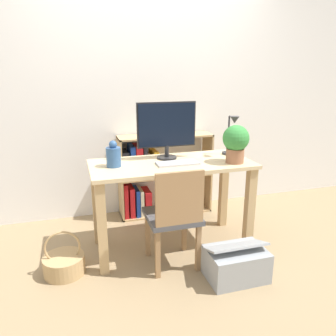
% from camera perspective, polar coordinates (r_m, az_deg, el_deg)
% --- Properties ---
extents(ground_plane, '(10.00, 10.00, 0.00)m').
position_cam_1_polar(ground_plane, '(3.03, 0.55, -13.26)').
color(ground_plane, '#997F5B').
extents(wall_back, '(8.00, 0.05, 2.60)m').
position_cam_1_polar(wall_back, '(3.50, -3.80, 13.13)').
color(wall_back, white).
rests_on(wall_back, ground_plane).
extents(desk, '(1.35, 0.61, 0.77)m').
position_cam_1_polar(desk, '(2.78, 0.59, -2.17)').
color(desk, '#D8BC8C').
rests_on(desk, ground_plane).
extents(monitor, '(0.52, 0.17, 0.49)m').
position_cam_1_polar(monitor, '(2.80, -0.16, 7.19)').
color(monitor, '#232326').
rests_on(monitor, desk).
extents(keyboard, '(0.34, 0.15, 0.02)m').
position_cam_1_polar(keyboard, '(2.68, 1.66, 0.83)').
color(keyboard, '#B2B2B7').
rests_on(keyboard, desk).
extents(vase, '(0.12, 0.12, 0.21)m').
position_cam_1_polar(vase, '(2.62, -9.48, 2.12)').
color(vase, '#33598C').
rests_on(vase, desk).
extents(desk_lamp, '(0.10, 0.19, 0.36)m').
position_cam_1_polar(desk_lamp, '(2.96, 11.01, 6.22)').
color(desk_lamp, '#2D2D33').
rests_on(desk_lamp, desk).
extents(potted_plant, '(0.22, 0.22, 0.31)m').
position_cam_1_polar(potted_plant, '(2.74, 11.71, 4.48)').
color(potted_plant, '#9E6647').
rests_on(potted_plant, desk).
extents(chair, '(0.40, 0.40, 0.83)m').
position_cam_1_polar(chair, '(2.52, 1.13, -8.13)').
color(chair, '#4C4C51').
rests_on(chair, ground_plane).
extents(bookshelf, '(0.99, 0.28, 0.87)m').
position_cam_1_polar(bookshelf, '(3.49, -3.51, -1.62)').
color(bookshelf, tan).
rests_on(bookshelf, ground_plane).
extents(basket, '(0.31, 0.31, 0.36)m').
position_cam_1_polar(basket, '(2.75, -17.66, -15.54)').
color(basket, tan).
rests_on(basket, ground_plane).
extents(storage_box, '(0.45, 0.36, 0.30)m').
position_cam_1_polar(storage_box, '(2.61, 11.71, -15.83)').
color(storage_box, '#999EA3').
rests_on(storage_box, ground_plane).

